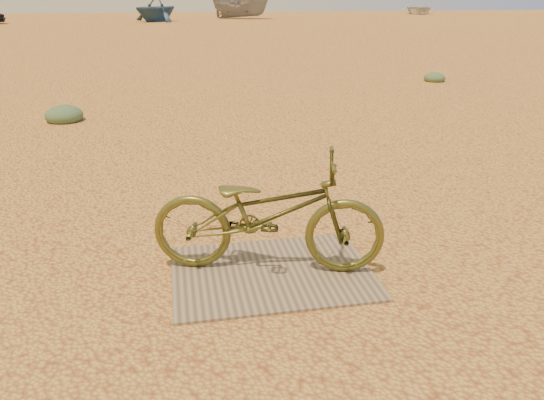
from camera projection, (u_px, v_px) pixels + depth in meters
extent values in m
plane|color=gold|center=(281.00, 295.00, 3.86)|extent=(120.00, 120.00, 0.00)
cube|color=#887657|center=(272.00, 273.00, 4.15)|extent=(1.55, 1.13, 0.02)
imported|color=#51501F|center=(268.00, 213.00, 4.03)|extent=(1.88, 1.05, 0.94)
imported|color=#2D5175|center=(156.00, 7.00, 39.38)|extent=(5.19, 5.20, 2.07)
imported|color=gray|center=(241.00, 6.00, 43.97)|extent=(5.38, 4.19, 1.97)
imported|color=silver|center=(419.00, 9.00, 53.79)|extent=(5.24, 6.05, 1.05)
ellipsoid|color=#526D4B|center=(65.00, 121.00, 9.10)|extent=(0.63, 0.63, 0.35)
ellipsoid|color=#526D4B|center=(434.00, 81.00, 13.15)|extent=(0.52, 0.52, 0.29)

